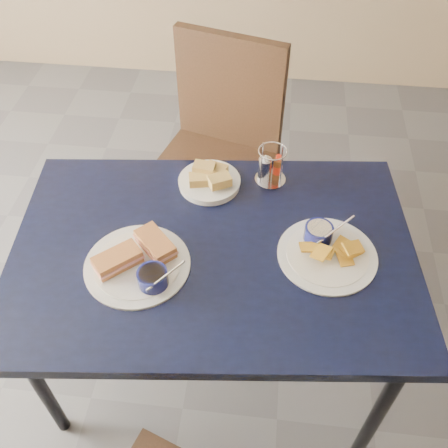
# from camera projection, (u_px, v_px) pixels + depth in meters

# --- Properties ---
(ground) EXTENTS (6.00, 6.00, 0.00)m
(ground) POSITION_uv_depth(u_px,v_px,m) (183.00, 409.00, 1.98)
(ground) COLOR #4C4C51
(ground) RESTS_ON ground
(dining_table) EXTENTS (1.35, 0.97, 0.75)m
(dining_table) POSITION_uv_depth(u_px,v_px,m) (213.00, 260.00, 1.62)
(dining_table) COLOR black
(dining_table) RESTS_ON ground
(chair_far) EXTENTS (0.59, 0.58, 1.02)m
(chair_far) POSITION_uv_depth(u_px,v_px,m) (214.00, 139.00, 2.21)
(chair_far) COLOR black
(chair_far) RESTS_ON ground
(sandwich_plate) EXTENTS (0.33, 0.32, 0.12)m
(sandwich_plate) POSITION_uv_depth(u_px,v_px,m) (140.00, 261.00, 1.50)
(sandwich_plate) COLOR white
(sandwich_plate) RESTS_ON dining_table
(plantain_plate) EXTENTS (0.31, 0.31, 0.12)m
(plantain_plate) POSITION_uv_depth(u_px,v_px,m) (325.00, 248.00, 1.55)
(plantain_plate) COLOR white
(plantain_plate) RESTS_ON dining_table
(bread_basket) EXTENTS (0.21, 0.21, 0.07)m
(bread_basket) POSITION_uv_depth(u_px,v_px,m) (210.00, 180.00, 1.75)
(bread_basket) COLOR white
(bread_basket) RESTS_ON dining_table
(condiment_caddy) EXTENTS (0.11, 0.11, 0.14)m
(condiment_caddy) POSITION_uv_depth(u_px,v_px,m) (270.00, 167.00, 1.75)
(condiment_caddy) COLOR silver
(condiment_caddy) RESTS_ON dining_table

